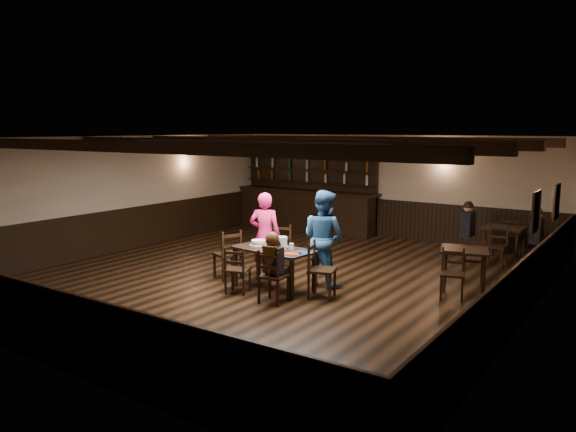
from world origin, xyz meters
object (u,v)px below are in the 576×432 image
Objects in this scene: woman_pink at (265,235)px; cake at (258,243)px; dining_table at (274,253)px; man_blue at (324,238)px; chair_near_left at (236,267)px; chair_near_right at (271,273)px; bar_counter at (306,204)px.

woman_pink is 5.23× the size of cake.
man_blue reaches higher than dining_table.
chair_near_left is 0.84m from chair_near_right.
woman_pink reaches higher than cake.
chair_near_right is at bearing -57.74° from dining_table.
bar_counter reaches higher than man_blue.
dining_table is 1.71× the size of chair_near_right.
chair_near_right reaches higher than cake.
chair_near_right is at bearing -62.45° from bar_counter.
man_blue is at bearing 165.86° from woman_pink.
cake is (-0.85, 0.78, 0.27)m from chair_near_right.
chair_near_right reaches higher than dining_table.
chair_near_right is (0.45, -0.72, -0.13)m from dining_table.
bar_counter reaches higher than cake.
bar_counter reaches higher than chair_near_right.
cake is at bearing 45.35° from man_blue.
cake is (-0.02, 0.67, 0.31)m from chair_near_left.
chair_near_left is 0.92× the size of chair_near_right.
dining_table is 0.93× the size of woman_pink.
bar_counter is at bearing 111.53° from chair_near_left.
woman_pink is (-0.25, 1.19, 0.35)m from chair_near_left.
bar_counter is (-2.38, 5.41, -0.07)m from cake.
man_blue is (0.95, 1.37, 0.40)m from chair_near_left.
cake is at bearing 91.55° from woman_pink.
woman_pink is 0.38× the size of bar_counter.
chair_near_right is 0.51× the size of man_blue.
chair_near_left is at bearing 79.21° from woman_pink.
dining_table is at bearing -63.10° from bar_counter.
chair_near_left is (-0.38, -0.60, -0.17)m from dining_table.
cake is 5.91m from bar_counter.
bar_counter reaches higher than chair_near_left.
bar_counter is (-3.23, 6.19, 0.20)m from chair_near_right.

